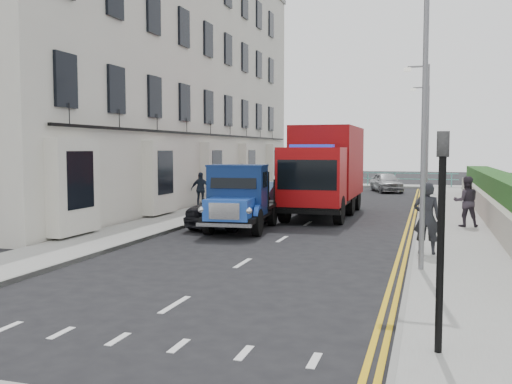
# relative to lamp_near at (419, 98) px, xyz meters

# --- Properties ---
(ground) EXTENTS (120.00, 120.00, 0.00)m
(ground) POSITION_rel_lamp_near_xyz_m (-4.18, 2.00, -4.00)
(ground) COLOR black
(ground) RESTS_ON ground
(pavement_west) EXTENTS (2.40, 38.00, 0.12)m
(pavement_west) POSITION_rel_lamp_near_xyz_m (-9.38, 11.00, -3.94)
(pavement_west) COLOR gray
(pavement_west) RESTS_ON ground
(pavement_east) EXTENTS (2.60, 38.00, 0.12)m
(pavement_east) POSITION_rel_lamp_near_xyz_m (1.12, 11.00, -3.94)
(pavement_east) COLOR gray
(pavement_east) RESTS_ON ground
(promenade) EXTENTS (30.00, 2.50, 0.12)m
(promenade) POSITION_rel_lamp_near_xyz_m (-4.18, 31.00, -3.94)
(promenade) COLOR gray
(promenade) RESTS_ON ground
(sea_plane) EXTENTS (120.00, 120.00, 0.00)m
(sea_plane) POSITION_rel_lamp_near_xyz_m (-4.18, 62.00, -4.00)
(sea_plane) COLOR slate
(sea_plane) RESTS_ON ground
(terrace_west) EXTENTS (6.31, 30.20, 14.25)m
(terrace_west) POSITION_rel_lamp_near_xyz_m (-13.65, 15.00, 3.17)
(terrace_west) COLOR beige
(terrace_west) RESTS_ON ground
(garden_east) EXTENTS (1.45, 28.00, 1.75)m
(garden_east) POSITION_rel_lamp_near_xyz_m (3.03, 11.00, -3.10)
(garden_east) COLOR #B2AD9E
(garden_east) RESTS_ON ground
(seafront_railing) EXTENTS (13.00, 0.08, 1.11)m
(seafront_railing) POSITION_rel_lamp_near_xyz_m (-4.18, 30.20, -3.42)
(seafront_railing) COLOR #59B2A5
(seafront_railing) RESTS_ON ground
(lamp_near) EXTENTS (1.23, 0.18, 7.00)m
(lamp_near) POSITION_rel_lamp_near_xyz_m (0.00, 0.00, 0.00)
(lamp_near) COLOR slate
(lamp_near) RESTS_ON ground
(lamp_mid) EXTENTS (1.23, 0.18, 7.00)m
(lamp_mid) POSITION_rel_lamp_near_xyz_m (0.00, 16.00, 0.00)
(lamp_mid) COLOR slate
(lamp_mid) RESTS_ON ground
(lamp_far) EXTENTS (1.23, 0.18, 7.00)m
(lamp_far) POSITION_rel_lamp_near_xyz_m (0.00, 26.00, 0.00)
(lamp_far) COLOR slate
(lamp_far) RESTS_ON ground
(traffic_signal) EXTENTS (0.16, 0.20, 3.10)m
(traffic_signal) POSITION_rel_lamp_near_xyz_m (0.42, -5.50, -1.92)
(traffic_signal) COLOR black
(traffic_signal) RESTS_ON ground
(bedford_lorry) EXTENTS (2.29, 4.98, 2.29)m
(bedford_lorry) POSITION_rel_lamp_near_xyz_m (-6.00, 5.08, -2.94)
(bedford_lorry) COLOR black
(bedford_lorry) RESTS_ON ground
(red_lorry) EXTENTS (2.54, 7.33, 3.83)m
(red_lorry) POSITION_rel_lamp_near_xyz_m (-4.04, 10.93, -1.96)
(red_lorry) COLOR black
(red_lorry) RESTS_ON ground
(parked_car_front) EXTENTS (2.30, 4.73, 1.56)m
(parked_car_front) POSITION_rel_lamp_near_xyz_m (-6.78, 6.46, -3.22)
(parked_car_front) COLOR black
(parked_car_front) RESTS_ON ground
(parked_car_mid) EXTENTS (1.87, 4.44, 1.43)m
(parked_car_mid) POSITION_rel_lamp_near_xyz_m (-6.78, 10.35, -3.28)
(parked_car_mid) COLOR #567FB9
(parked_car_mid) RESTS_ON ground
(parked_car_rear) EXTENTS (1.94, 4.34, 1.24)m
(parked_car_rear) POSITION_rel_lamp_near_xyz_m (-7.78, 19.52, -3.38)
(parked_car_rear) COLOR #BCBBC1
(parked_car_rear) RESTS_ON ground
(seafront_car_left) EXTENTS (3.14, 5.93, 1.59)m
(seafront_car_left) POSITION_rel_lamp_near_xyz_m (-7.68, 24.58, -3.20)
(seafront_car_left) COLOR black
(seafront_car_left) RESTS_ON ground
(seafront_car_right) EXTENTS (2.71, 4.15, 1.31)m
(seafront_car_right) POSITION_rel_lamp_near_xyz_m (-2.47, 25.48, -3.34)
(seafront_car_right) COLOR #A2A3A7
(seafront_car_right) RESTS_ON ground
(pedestrian_east_near) EXTENTS (0.73, 0.51, 1.89)m
(pedestrian_east_near) POSITION_rel_lamp_near_xyz_m (0.22, 2.04, -2.93)
(pedestrian_east_near) COLOR black
(pedestrian_east_near) RESTS_ON pavement_east
(pedestrian_east_far) EXTENTS (0.95, 0.79, 1.79)m
(pedestrian_east_far) POSITION_rel_lamp_near_xyz_m (1.53, 7.91, -2.98)
(pedestrian_east_far) COLOR #342C36
(pedestrian_east_far) RESTS_ON pavement_east
(pedestrian_west_near) EXTENTS (1.02, 0.57, 1.64)m
(pedestrian_west_near) POSITION_rel_lamp_near_xyz_m (-10.18, 11.81, -3.06)
(pedestrian_west_near) COLOR #1C2634
(pedestrian_west_near) RESTS_ON pavement_west
(pedestrian_west_far) EXTENTS (1.09, 0.95, 1.88)m
(pedestrian_west_far) POSITION_rel_lamp_near_xyz_m (-10.18, 18.05, -2.94)
(pedestrian_west_far) COLOR #3A312A
(pedestrian_west_far) RESTS_ON pavement_west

